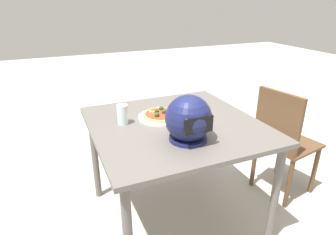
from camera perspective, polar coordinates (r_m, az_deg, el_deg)
The scene contains 7 objects.
ground_plane at distance 2.30m, azimuth 1.23°, elevation -18.87°, with size 14.00×14.00×0.00m, color #B2ADA3.
dining_table at distance 1.91m, azimuth 1.40°, elevation -3.35°, with size 1.06×1.07×0.77m.
pizza_plate at distance 1.96m, azimuth -1.37°, elevation 0.11°, with size 0.31×0.31×0.01m, color white.
pizza at distance 1.95m, azimuth -1.33°, elevation 0.64°, with size 0.24×0.24×0.05m.
motorcycle_helmet at distance 1.61m, azimuth 4.09°, elevation -0.37°, with size 0.27×0.27×0.27m.
drinking_glass at distance 1.86m, azimuth -8.97°, elevation 0.57°, with size 0.07×0.07×0.13m, color silver.
chair_side at distance 2.43m, azimuth 21.65°, elevation -3.82°, with size 0.46×0.46×0.90m.
Camera 1 is at (0.72, 1.56, 1.52)m, focal length 30.84 mm.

